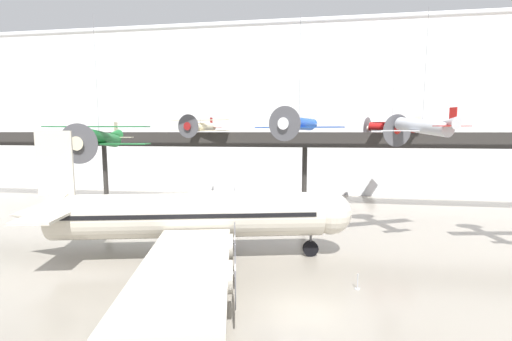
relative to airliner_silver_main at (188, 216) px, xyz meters
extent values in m
plane|color=gray|center=(9.10, -6.97, -3.61)|extent=(260.00, 260.00, 0.00)
cube|color=white|center=(9.10, 32.38, 10.09)|extent=(140.00, 3.00, 27.39)
cube|color=#2D2B28|center=(9.10, 21.07, 5.14)|extent=(110.00, 3.20, 0.90)
cube|color=#2D2B28|center=(9.10, 19.53, 6.14)|extent=(110.00, 0.12, 1.10)
cylinder|color=#2D2B28|center=(-21.15, 22.03, 0.54)|extent=(0.70, 0.70, 8.30)
cylinder|color=#2D2B28|center=(9.10, 22.03, 0.54)|extent=(0.70, 0.70, 8.30)
cylinder|color=silver|center=(9.10, 10.67, 18.00)|extent=(120.00, 0.60, 0.60)
cylinder|color=beige|center=(0.13, 0.03, 0.05)|extent=(21.67, 8.07, 3.59)
sphere|color=beige|center=(11.40, 2.49, 0.05)|extent=(3.52, 3.52, 3.52)
cone|color=beige|center=(-11.32, -2.47, 0.32)|extent=(5.26, 4.22, 3.30)
cube|color=black|center=(0.13, 0.03, 0.41)|extent=(20.23, 7.82, 0.32)
cube|color=beige|center=(-0.98, 8.62, -0.76)|extent=(7.78, 14.43, 0.28)
cube|color=beige|center=(2.70, -8.25, -0.76)|extent=(7.78, 14.43, 0.28)
cylinder|color=beige|center=(1.12, 6.00, -0.71)|extent=(2.80, 2.21, 1.72)
cylinder|color=#4C4C51|center=(2.45, 6.29, -0.71)|extent=(0.76, 3.21, 3.27)
cylinder|color=beige|center=(0.12, 10.55, -0.71)|extent=(2.80, 2.21, 1.72)
cylinder|color=#4C4C51|center=(1.46, 10.84, -0.71)|extent=(0.76, 3.21, 3.27)
cylinder|color=beige|center=(3.51, -4.99, -0.71)|extent=(2.80, 2.21, 1.72)
cylinder|color=#4C4C51|center=(4.85, -4.70, -0.71)|extent=(0.76, 3.21, 3.27)
cylinder|color=beige|center=(4.51, -9.54, -0.71)|extent=(2.80, 2.21, 1.72)
cylinder|color=#4C4C51|center=(5.84, -9.24, -0.71)|extent=(0.76, 3.21, 3.27)
cube|color=beige|center=(-9.92, -2.16, 4.36)|extent=(2.72, 0.78, 5.02)
cube|color=beige|center=(-9.57, -2.09, 0.77)|extent=(4.66, 9.70, 0.20)
cylinder|color=#4C4C51|center=(9.85, 2.15, -2.35)|extent=(0.20, 0.20, 1.21)
cylinder|color=black|center=(9.85, 2.15, -2.96)|extent=(1.35, 0.65, 1.30)
cylinder|color=#4C4C51|center=(-0.24, 2.89, -2.35)|extent=(0.20, 0.20, 1.21)
cylinder|color=black|center=(-0.24, 2.89, -2.96)|extent=(1.35, 0.65, 1.30)
cylinder|color=#4C4C51|center=(0.98, -2.72, -2.35)|extent=(0.20, 0.20, 1.21)
cylinder|color=black|center=(0.98, -2.72, -2.96)|extent=(1.35, 0.65, 1.30)
cylinder|color=red|center=(20.24, 20.89, 7.32)|extent=(5.58, 3.83, 1.45)
cone|color=silver|center=(17.64, 22.34, 7.18)|extent=(1.34, 1.39, 1.06)
cylinder|color=#4C4C51|center=(17.46, 22.45, 7.17)|extent=(1.53, 2.69, 3.06)
cone|color=red|center=(22.66, 19.53, 7.45)|extent=(1.86, 1.64, 1.07)
cube|color=red|center=(19.94, 21.06, 7.88)|extent=(5.41, 8.18, 0.10)
cube|color=silver|center=(22.96, 19.36, 8.03)|extent=(0.63, 0.39, 1.41)
cube|color=silver|center=(22.96, 19.36, 7.32)|extent=(2.10, 3.01, 0.06)
cylinder|color=slate|center=(20.24, 20.89, 12.69)|extent=(0.04, 0.04, 9.56)
cylinder|color=#1E6B33|center=(-9.94, 3.78, 6.19)|extent=(1.94, 6.54, 2.03)
cone|color=beige|center=(-9.61, 0.47, 5.81)|extent=(1.28, 1.16, 1.18)
cylinder|color=#4C4C51|center=(-9.59, 0.24, 5.79)|extent=(3.40, 0.38, 3.41)
cone|color=#1E6B33|center=(-10.25, 6.85, 6.55)|extent=(1.29, 1.92, 1.30)
cube|color=#1E6B33|center=(-9.90, 3.39, 7.24)|extent=(9.68, 2.48, 0.10)
cube|color=#1E6B33|center=(-9.90, 3.39, 5.67)|extent=(9.68, 2.48, 0.10)
cube|color=beige|center=(-10.28, 7.23, 6.98)|extent=(0.14, 0.77, 1.57)
cube|color=beige|center=(-10.28, 7.23, 6.19)|extent=(3.47, 1.11, 0.06)
cylinder|color=slate|center=(-9.94, 3.78, 12.13)|extent=(0.04, 0.04, 10.56)
cylinder|color=beige|center=(-5.22, 20.01, 7.39)|extent=(2.36, 5.83, 1.32)
cone|color=maroon|center=(-5.85, 17.09, 7.46)|extent=(1.24, 1.15, 1.06)
cylinder|color=#4C4C51|center=(-5.90, 16.89, 7.47)|extent=(3.00, 0.69, 3.06)
cone|color=beige|center=(-4.63, 22.71, 7.32)|extent=(1.31, 1.73, 1.04)
cube|color=beige|center=(-5.29, 19.67, 8.33)|extent=(8.69, 3.18, 0.10)
cube|color=beige|center=(-5.29, 19.67, 6.92)|extent=(8.69, 3.18, 0.10)
cube|color=maroon|center=(-4.56, 23.05, 8.09)|extent=(0.21, 0.69, 1.41)
cube|color=maroon|center=(-4.56, 23.05, 7.39)|extent=(3.14, 1.33, 0.06)
cylinder|color=slate|center=(-5.22, 20.01, 12.72)|extent=(0.04, 0.04, 9.50)
cylinder|color=silver|center=(19.57, 6.70, 7.24)|extent=(3.62, 6.03, 1.86)
cone|color=red|center=(18.28, 9.55, 6.91)|extent=(1.42, 1.36, 1.11)
cylinder|color=#4C4C51|center=(18.19, 9.75, 6.89)|extent=(2.95, 1.36, 3.21)
cone|color=silver|center=(20.77, 4.05, 7.55)|extent=(1.66, 1.98, 1.21)
cube|color=silver|center=(19.42, 7.03, 6.87)|extent=(8.81, 5.03, 0.10)
cube|color=red|center=(20.92, 3.72, 7.99)|extent=(0.35, 0.69, 1.48)
cube|color=red|center=(20.92, 3.72, 7.24)|extent=(3.23, 1.98, 0.06)
cylinder|color=slate|center=(19.57, 6.70, 12.66)|extent=(0.04, 0.04, 9.60)
cylinder|color=#1E4CAD|center=(8.64, 6.49, 7.53)|extent=(3.17, 5.62, 1.26)
cone|color=white|center=(7.54, 3.78, 7.48)|extent=(1.31, 1.25, 1.04)
cylinder|color=#4C4C51|center=(7.46, 3.59, 7.48)|extent=(2.80, 1.17, 3.01)
cone|color=#1E4CAD|center=(9.66, 9.01, 7.58)|extent=(1.48, 1.77, 1.01)
cube|color=#1E4CAD|center=(8.51, 6.18, 7.19)|extent=(8.33, 4.43, 0.10)
cube|color=white|center=(9.79, 9.33, 8.23)|extent=(0.31, 0.65, 1.39)
cube|color=white|center=(9.79, 9.33, 7.53)|extent=(3.04, 1.76, 0.06)
cylinder|color=slate|center=(8.64, 6.49, 12.79)|extent=(0.04, 0.04, 9.37)
cylinder|color=#B2B5BA|center=(12.90, -3.51, -3.59)|extent=(0.36, 0.36, 0.04)
cylinder|color=#B2B5BA|center=(12.90, -3.51, -3.09)|extent=(0.07, 0.07, 0.95)
sphere|color=#B2B5BA|center=(12.90, -3.51, -2.58)|extent=(0.10, 0.10, 0.10)
camera|label=1|loc=(9.46, -25.94, 6.85)|focal=24.00mm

